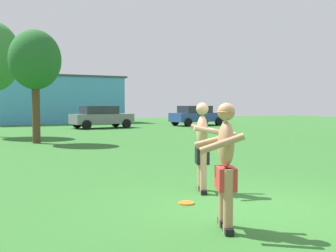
{
  "coord_description": "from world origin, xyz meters",
  "views": [
    {
      "loc": [
        -4.08,
        -5.07,
        1.71
      ],
      "look_at": [
        -0.55,
        1.93,
        1.27
      ],
      "focal_mm": 42.0,
      "sensor_mm": 36.0,
      "label": 1
    }
  ],
  "objects_px": {
    "car_blue_far_end": "(196,115)",
    "tree_right_field": "(35,61)",
    "car_gray_near_post": "(101,117)",
    "frisbee": "(186,203)",
    "player_in_black": "(203,145)",
    "player_with_cap": "(225,160)"
  },
  "relations": [
    {
      "from": "player_in_black",
      "to": "car_gray_near_post",
      "type": "xyz_separation_m",
      "value": [
        4.35,
        20.69,
        -0.1
      ]
    },
    {
      "from": "frisbee",
      "to": "car_blue_far_end",
      "type": "relative_size",
      "value": 0.06
    },
    {
      "from": "tree_right_field",
      "to": "car_gray_near_post",
      "type": "bearing_deg",
      "value": 58.02
    },
    {
      "from": "car_gray_near_post",
      "to": "tree_right_field",
      "type": "xyz_separation_m",
      "value": [
        -5.77,
        -9.25,
        2.76
      ]
    },
    {
      "from": "player_in_black",
      "to": "tree_right_field",
      "type": "bearing_deg",
      "value": 97.1
    },
    {
      "from": "player_in_black",
      "to": "frisbee",
      "type": "height_order",
      "value": "player_in_black"
    },
    {
      "from": "car_gray_near_post",
      "to": "tree_right_field",
      "type": "bearing_deg",
      "value": -121.98
    },
    {
      "from": "frisbee",
      "to": "car_blue_far_end",
      "type": "bearing_deg",
      "value": 58.68
    },
    {
      "from": "player_with_cap",
      "to": "frisbee",
      "type": "relative_size",
      "value": 6.33
    },
    {
      "from": "car_blue_far_end",
      "to": "tree_right_field",
      "type": "distance_m",
      "value": 16.68
    },
    {
      "from": "player_with_cap",
      "to": "car_blue_far_end",
      "type": "distance_m",
      "value": 26.26
    },
    {
      "from": "frisbee",
      "to": "car_gray_near_post",
      "type": "height_order",
      "value": "car_gray_near_post"
    },
    {
      "from": "player_with_cap",
      "to": "player_in_black",
      "type": "bearing_deg",
      "value": 65.9
    },
    {
      "from": "player_in_black",
      "to": "frisbee",
      "type": "relative_size",
      "value": 6.34
    },
    {
      "from": "car_blue_far_end",
      "to": "tree_right_field",
      "type": "xyz_separation_m",
      "value": [
        -13.65,
        -9.19,
        2.76
      ]
    },
    {
      "from": "player_with_cap",
      "to": "car_gray_near_post",
      "type": "height_order",
      "value": "player_with_cap"
    },
    {
      "from": "frisbee",
      "to": "player_with_cap",
      "type": "bearing_deg",
      "value": -98.22
    },
    {
      "from": "player_in_black",
      "to": "tree_right_field",
      "type": "distance_m",
      "value": 11.83
    },
    {
      "from": "tree_right_field",
      "to": "car_blue_far_end",
      "type": "bearing_deg",
      "value": 33.96
    },
    {
      "from": "car_blue_far_end",
      "to": "tree_right_field",
      "type": "bearing_deg",
      "value": -146.04
    },
    {
      "from": "player_with_cap",
      "to": "player_in_black",
      "type": "relative_size",
      "value": 1.0
    },
    {
      "from": "frisbee",
      "to": "tree_right_field",
      "type": "relative_size",
      "value": 0.06
    }
  ]
}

